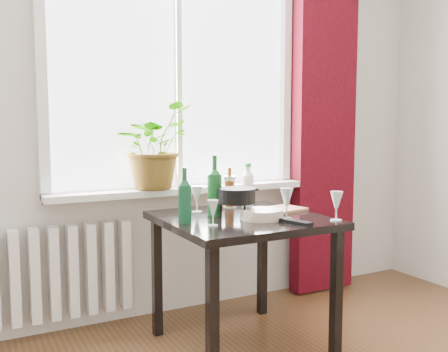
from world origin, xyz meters
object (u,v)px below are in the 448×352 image
wineglass_back_left (197,199)px  wineglass_front_right (286,203)px  wine_bottle_right (215,185)px  wineglass_front_left (213,213)px  bottle_amber (230,187)px  potted_plant (154,146)px  radiator (63,272)px  cutting_board (278,210)px  wineglass_far_right (336,206)px  table (242,233)px  plate_stack (261,214)px  wine_bottle_left (185,195)px  tv_remote (296,222)px  wineglass_back_center (230,191)px  cleaning_bottle (248,184)px  fondue_pot (237,202)px

wineglass_back_left → wineglass_front_right: bearing=-51.2°
wine_bottle_right → wineglass_front_left: (-0.14, -0.26, -0.10)m
wineglass_back_left → wineglass_front_left: size_ratio=1.17×
bottle_amber → potted_plant: bearing=143.7°
radiator → cutting_board: size_ratio=2.63×
bottle_amber → wineglass_far_right: 0.71m
table → plate_stack: bearing=-63.3°
wine_bottle_left → wine_bottle_right: (0.23, 0.12, 0.03)m
radiator → tv_remote: bearing=-43.5°
radiator → wine_bottle_right: (0.73, -0.53, 0.53)m
potted_plant → wineglass_back_left: (0.13, -0.35, -0.29)m
radiator → plate_stack: 1.23m
wineglass_front_right → wineglass_back_center: wineglass_back_center is taller
wineglass_front_left → wineglass_far_right: bearing=-15.3°
wine_bottle_right → bottle_amber: (0.21, 0.21, -0.05)m
bottle_amber → cleaning_bottle: (0.14, 0.03, 0.01)m
wine_bottle_right → fondue_pot: wine_bottle_right is taller
wineglass_front_left → cleaning_bottle: bearing=45.2°
table → wineglass_front_left: bearing=-147.9°
potted_plant → wineglass_front_left: 0.81m
wineglass_front_right → table: bearing=133.0°
radiator → bottle_amber: bottle_amber is taller
table → plate_stack: plate_stack is taller
potted_plant → wineglass_back_left: 0.48m
cleaning_bottle → cutting_board: 0.32m
potted_plant → wineglass_back_left: size_ratio=3.41×
wineglass_back_center → wineglass_back_left: wineglass_back_center is taller
table → bottle_amber: bottle_amber is taller
cleaning_bottle → fondue_pot: (-0.26, -0.33, -0.05)m
wineglass_front_left → radiator: bearing=126.7°
table → cleaning_bottle: cleaning_bottle is taller
wine_bottle_right → fondue_pot: size_ratio=1.47×
table → wine_bottle_left: 0.42m
wineglass_back_center → tv_remote: 0.63m
wine_bottle_right → tv_remote: size_ratio=1.90×
wineglass_front_left → wine_bottle_left: bearing=122.7°
table → wine_bottle_right: size_ratio=2.48×
radiator → cleaning_bottle: 1.22m
plate_stack → tv_remote: (0.08, -0.20, -0.02)m
radiator → cleaning_bottle: bearing=-15.4°
fondue_pot → cutting_board: (0.30, 0.04, -0.07)m
wine_bottle_left → wine_bottle_right: wine_bottle_right is taller
wineglass_far_right → cleaning_bottle: bearing=102.3°
wineglass_front_right → wineglass_far_right: 0.26m
bottle_amber → tv_remote: bottle_amber is taller
wineglass_front_right → wineglass_far_right: bearing=-36.8°
cutting_board → fondue_pot: bearing=-173.1°
cleaning_bottle → wineglass_far_right: (0.15, -0.67, -0.05)m
radiator → wineglass_front_right: 1.38m
cutting_board → tv_remote: bearing=-110.4°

